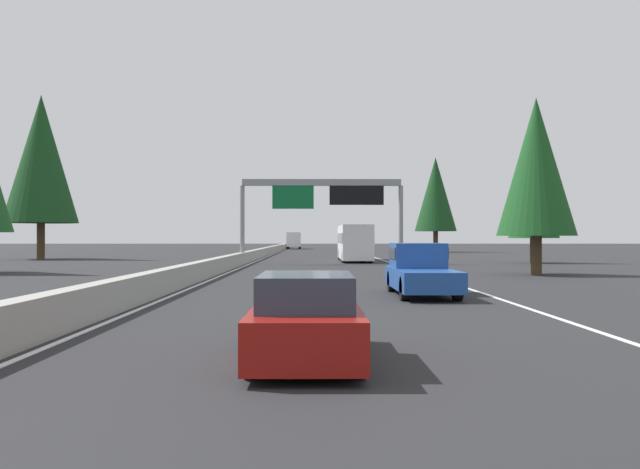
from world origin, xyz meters
The scene contains 13 objects.
ground_plane centered at (60.00, 0.00, 0.00)m, with size 320.00×320.00×0.00m, color #262628.
median_barrier centered at (80.00, 0.30, 0.45)m, with size 180.00×0.56×0.90m, color #9E9B93.
shoulder_stripe_right centered at (70.00, -11.52, 0.01)m, with size 160.00×0.16×0.01m, color silver.
shoulder_stripe_median centered at (70.00, -0.25, 0.01)m, with size 160.00×0.16×0.01m, color silver.
sign_gantry_overhead centered at (50.28, -6.03, 5.24)m, with size 0.50×12.68×6.59m.
sedan_mid_right centered at (9.20, -5.16, 0.68)m, with size 4.40×1.80×1.47m.
pickup_far_left centered at (22.17, -9.11, 0.91)m, with size 5.60×2.00×1.86m.
bus_distant_b centered at (56.82, -8.79, 1.72)m, with size 11.50×2.55×3.10m.
box_truck_far_right centered at (118.80, -1.62, 1.61)m, with size 8.50×2.40×2.95m.
conifer_right_near centered at (35.15, -17.59, 5.97)m, with size 4.33×4.33×9.84m.
conifer_right_mid centered at (52.33, -23.03, 5.56)m, with size 4.03×4.03×9.15m.
conifer_right_far centered at (93.23, -22.45, 8.15)m, with size 5.90×5.90×13.41m.
conifer_left_mid centered at (62.49, 20.80, 9.55)m, with size 6.91×6.91×15.70m.
Camera 1 is at (-2.13, -5.30, 2.08)m, focal length 37.97 mm.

